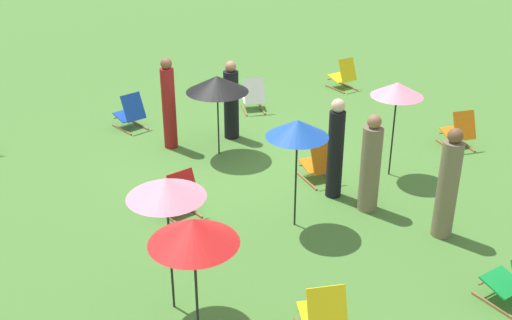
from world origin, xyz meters
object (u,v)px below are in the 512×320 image
umbrella_2 (397,90)px  umbrella_4 (217,84)px  deckchair_5 (459,131)px  umbrella_0 (193,231)px  deckchair_10 (319,163)px  person_0 (169,105)px  deckchair_7 (130,113)px  deckchair_2 (323,316)px  umbrella_1 (297,129)px  deckchair_0 (179,195)px  deckchair_1 (253,96)px  deckchair_8 (343,75)px  person_1 (448,186)px  person_3 (336,150)px  person_2 (231,102)px  person_4 (370,166)px  umbrella_3 (166,188)px

umbrella_2 → umbrella_4: size_ratio=1.11×
deckchair_5 → umbrella_0: size_ratio=0.44×
deckchair_10 → person_0: person_0 is taller
umbrella_2 → umbrella_4: umbrella_2 is taller
deckchair_7 → umbrella_0: 7.51m
deckchair_2 → umbrella_1: 3.04m
umbrella_1 → umbrella_2: bearing=-162.1°
deckchair_0 → deckchair_1: size_ratio=0.99×
deckchair_7 → umbrella_4: (-1.24, 2.08, 1.12)m
umbrella_4 → deckchair_0: bearing=52.1°
deckchair_8 → deckchair_7: bearing=-4.6°
deckchair_10 → umbrella_1: size_ratio=0.45×
person_0 → person_1: person_0 is taller
deckchair_8 → person_3: 5.92m
deckchair_8 → person_2: (3.92, 1.65, 0.43)m
deckchair_5 → person_1: bearing=53.6°
deckchair_1 → person_2: size_ratio=0.51×
person_0 → person_4: person_0 is taller
umbrella_1 → person_2: 3.91m
deckchair_10 → person_0: bearing=-52.2°
deckchair_2 → umbrella_3: bearing=-29.6°
deckchair_7 → person_1: (-3.21, 6.46, 0.50)m
deckchair_7 → umbrella_1: size_ratio=0.47×
deckchair_1 → umbrella_3: size_ratio=0.45×
deckchair_10 → umbrella_3: (3.62, 2.29, 1.42)m
deckchair_0 → deckchair_8: bearing=-157.5°
deckchair_2 → umbrella_0: umbrella_0 is taller
deckchair_7 → person_3: bearing=100.5°
deckchair_0 → umbrella_0: size_ratio=0.45×
person_2 → umbrella_4: bearing=-137.8°
person_3 → deckchair_10: bearing=-158.9°
deckchair_10 → person_0: (1.95, -2.69, 0.56)m
umbrella_1 → umbrella_2: 2.64m
umbrella_1 → person_0: person_0 is taller
deckchair_10 → umbrella_3: size_ratio=0.43×
deckchair_10 → umbrella_3: 4.51m
deckchair_1 → person_1: 6.29m
deckchair_1 → umbrella_1: size_ratio=0.47×
deckchair_8 → umbrella_1: (4.48, 5.41, 1.33)m
deckchair_8 → umbrella_3: size_ratio=0.43×
umbrella_1 → umbrella_0: bearing=40.3°
deckchair_0 → deckchair_7: same height
umbrella_4 → person_4: person_4 is taller
person_4 → umbrella_3: bearing=-177.2°
deckchair_1 → person_2: person_2 is taller
deckchair_2 → person_0: (-0.24, -6.38, 0.56)m
umbrella_0 → umbrella_2: size_ratio=1.04×
umbrella_3 → person_1: (-4.41, 0.16, -0.92)m
deckchair_1 → person_4: size_ratio=0.50×
umbrella_2 → person_1: (0.56, 2.10, -0.83)m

